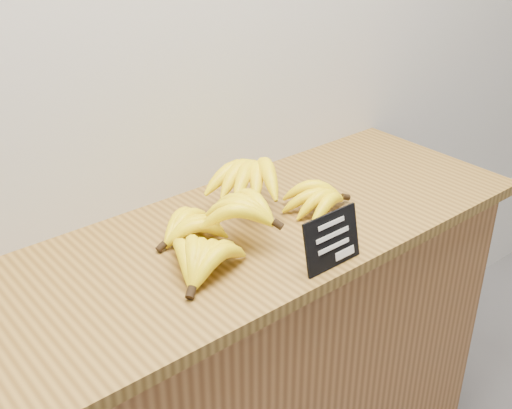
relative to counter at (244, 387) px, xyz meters
name	(u,v)px	position (x,y,z in m)	size (l,w,h in m)	color
counter	(244,387)	(0.00, 0.00, 0.00)	(1.36, 0.50, 0.90)	#955F30
counter_top	(242,237)	(0.00, 0.00, 0.47)	(1.46, 0.54, 0.03)	olive
chalkboard_sign	(332,240)	(0.06, -0.23, 0.54)	(0.15, 0.01, 0.12)	black
banana_pile	(239,212)	(-0.01, 0.00, 0.54)	(0.56, 0.31, 0.12)	#FFED0A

